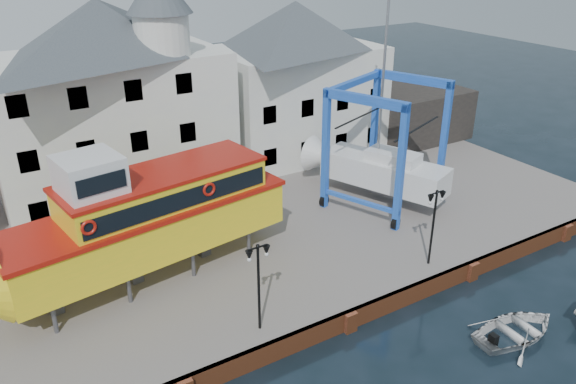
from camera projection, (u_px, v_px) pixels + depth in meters
ground at (349, 330)px, 25.77m from camera, size 140.00×140.00×0.00m
hardstanding at (240, 224)px, 34.06m from camera, size 44.00×22.00×1.00m
quay_wall at (348, 320)px, 25.64m from camera, size 44.00×0.47×1.00m
building_white_main at (110, 98)px, 34.57m from camera, size 14.00×8.30×14.00m
building_white_right at (295, 79)px, 41.93m from camera, size 12.00×8.00×11.20m
shed_dark at (409, 112)px, 46.65m from camera, size 8.00×7.00×4.00m
lamp_post_left at (258, 266)px, 23.04m from camera, size 1.12×0.32×4.20m
lamp_post_right at (435, 209)px, 27.78m from camera, size 1.12×0.32×4.20m
tour_boat at (130, 222)px, 26.27m from camera, size 16.34×6.10×6.95m
travel_lift at (372, 162)px, 35.47m from camera, size 8.20×9.80×14.47m
motorboat_b at (515, 336)px, 25.41m from camera, size 4.55×3.38×0.90m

